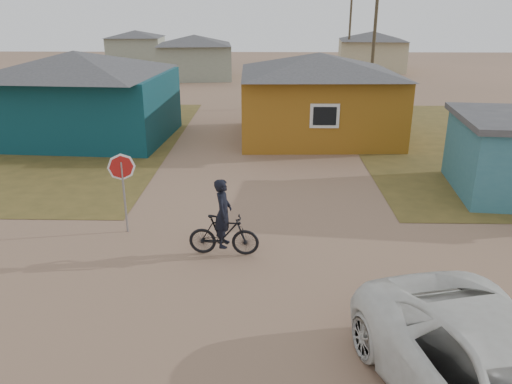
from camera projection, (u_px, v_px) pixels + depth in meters
The scene contains 10 objects.
ground at pixel (258, 298), 10.69m from camera, with size 120.00×120.00×0.00m, color #8C6850.
house_teal at pixel (78, 95), 22.79m from camera, with size 8.93×7.08×4.00m.
house_yellow at pixel (318, 95), 23.04m from camera, with size 7.72×6.76×3.90m.
house_pale_west at pixel (195, 56), 41.99m from camera, with size 7.04×6.15×3.60m.
house_beige_east at pixel (372, 50), 47.26m from camera, with size 6.95×6.05×3.60m.
house_pale_north at pixel (136, 46), 53.44m from camera, with size 6.28×5.81×3.40m.
utility_pole_near at pixel (374, 36), 29.69m from camera, with size 1.40×0.20×8.00m.
utility_pole_far at pixel (350, 26), 44.64m from camera, with size 1.40×0.20×8.00m.
stop_sign at pixel (122, 175), 13.24m from camera, with size 0.73×0.09×2.24m.
cyclist at pixel (224, 228), 12.32m from camera, with size 1.79×0.66×1.99m.
Camera 1 is at (0.17, -9.21, 5.88)m, focal length 35.00 mm.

